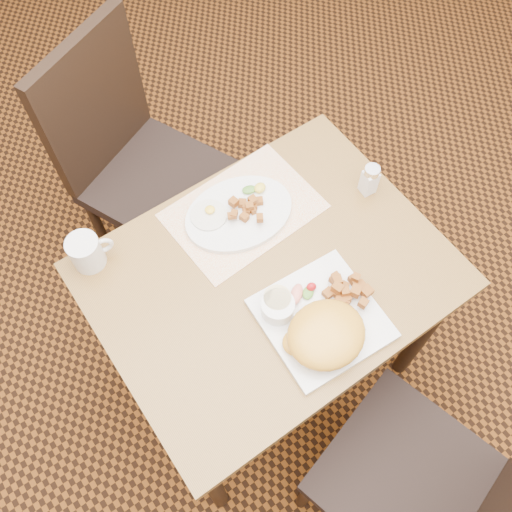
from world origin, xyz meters
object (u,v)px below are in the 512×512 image
at_px(salt_shaker, 370,179).
at_px(plate_oval, 239,214).
at_px(plate_square, 321,318).
at_px(table, 269,291).
at_px(chair_far, 133,156).
at_px(chair_near, 444,497).
at_px(coffee_mug, 87,252).

bearing_deg(salt_shaker, plate_oval, 158.31).
bearing_deg(plate_square, plate_oval, 89.26).
bearing_deg(plate_square, salt_shaker, 34.03).
xyz_separation_m(table, chair_far, (-0.05, 0.71, -0.10)).
bearing_deg(plate_oval, chair_near, -88.45).
xyz_separation_m(chair_far, plate_oval, (0.09, -0.52, 0.22)).
height_order(chair_far, coffee_mug, chair_far).
bearing_deg(salt_shaker, plate_square, -145.97).
bearing_deg(coffee_mug, salt_shaker, -18.27).
relative_size(plate_oval, coffee_mug, 2.64).
height_order(table, chair_far, chair_far).
height_order(chair_far, plate_square, chair_far).
distance_m(salt_shaker, coffee_mug, 0.78).
height_order(chair_far, plate_oval, chair_far).
xyz_separation_m(table, salt_shaker, (0.38, 0.06, 0.16)).
relative_size(plate_square, plate_oval, 0.92).
distance_m(chair_near, salt_shaker, 0.84).
distance_m(chair_near, coffee_mug, 1.09).
relative_size(plate_oval, salt_shaker, 3.05).
distance_m(chair_far, salt_shaker, 0.83).
distance_m(plate_square, salt_shaker, 0.42).
relative_size(table, salt_shaker, 9.00).
bearing_deg(salt_shaker, table, -171.44).
bearing_deg(table, salt_shaker, 8.56).
relative_size(chair_far, coffee_mug, 8.40).
relative_size(chair_near, chair_far, 1.00).
bearing_deg(chair_far, plate_square, 71.53).
relative_size(table, plate_square, 3.21).
relative_size(plate_square, coffee_mug, 2.42).
xyz_separation_m(chair_near, salt_shaker, (0.32, 0.73, 0.26)).
relative_size(plate_square, salt_shaker, 2.80).
bearing_deg(chair_far, table, 70.59).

